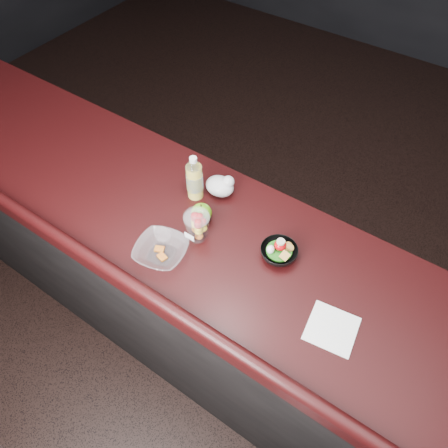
{
  "coord_description": "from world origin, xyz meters",
  "views": [
    {
      "loc": [
        0.62,
        -0.55,
        2.37
      ],
      "look_at": [
        0.02,
        0.32,
        1.1
      ],
      "focal_mm": 35.0,
      "sensor_mm": 36.0,
      "label": 1
    }
  ],
  "objects_px": {
    "fruit_cup": "(197,224)",
    "takeout_bowl": "(161,251)",
    "lemonade_bottle": "(195,180)",
    "snack_bowl": "(279,252)",
    "green_apple": "(201,213)"
  },
  "relations": [
    {
      "from": "fruit_cup",
      "to": "takeout_bowl",
      "type": "distance_m",
      "value": 0.17
    },
    {
      "from": "lemonade_bottle",
      "to": "snack_bowl",
      "type": "distance_m",
      "value": 0.46
    },
    {
      "from": "lemonade_bottle",
      "to": "takeout_bowl",
      "type": "height_order",
      "value": "lemonade_bottle"
    },
    {
      "from": "lemonade_bottle",
      "to": "takeout_bowl",
      "type": "xyz_separation_m",
      "value": [
        0.08,
        -0.32,
        -0.06
      ]
    },
    {
      "from": "lemonade_bottle",
      "to": "snack_bowl",
      "type": "bearing_deg",
      "value": -9.52
    },
    {
      "from": "lemonade_bottle",
      "to": "green_apple",
      "type": "distance_m",
      "value": 0.15
    },
    {
      "from": "snack_bowl",
      "to": "lemonade_bottle",
      "type": "bearing_deg",
      "value": 170.48
    },
    {
      "from": "fruit_cup",
      "to": "takeout_bowl",
      "type": "relative_size",
      "value": 0.62
    },
    {
      "from": "snack_bowl",
      "to": "fruit_cup",
      "type": "bearing_deg",
      "value": -162.21
    },
    {
      "from": "fruit_cup",
      "to": "green_apple",
      "type": "height_order",
      "value": "fruit_cup"
    },
    {
      "from": "green_apple",
      "to": "fruit_cup",
      "type": "bearing_deg",
      "value": -63.38
    },
    {
      "from": "lemonade_bottle",
      "to": "fruit_cup",
      "type": "relative_size",
      "value": 1.44
    },
    {
      "from": "snack_bowl",
      "to": "takeout_bowl",
      "type": "relative_size",
      "value": 0.79
    },
    {
      "from": "lemonade_bottle",
      "to": "fruit_cup",
      "type": "distance_m",
      "value": 0.22
    },
    {
      "from": "lemonade_bottle",
      "to": "fruit_cup",
      "type": "height_order",
      "value": "lemonade_bottle"
    }
  ]
}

